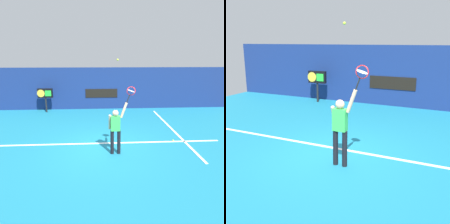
# 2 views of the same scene
# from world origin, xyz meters

# --- Properties ---
(ground_plane) EXTENTS (18.00, 18.00, 0.00)m
(ground_plane) POSITION_xyz_m (0.00, 0.00, 0.00)
(ground_plane) COLOR teal
(back_wall) EXTENTS (18.00, 0.20, 2.85)m
(back_wall) POSITION_xyz_m (0.00, 6.50, 1.43)
(back_wall) COLOR navy
(back_wall) RESTS_ON ground_plane
(sponsor_banner_center) EXTENTS (2.20, 0.03, 0.60)m
(sponsor_banner_center) POSITION_xyz_m (0.00, 6.38, 1.11)
(sponsor_banner_center) COLOR black
(court_baseline) EXTENTS (10.00, 0.10, 0.01)m
(court_baseline) POSITION_xyz_m (0.00, 0.42, 0.01)
(court_baseline) COLOR white
(court_baseline) RESTS_ON ground_plane
(tennis_player) EXTENTS (0.68, 0.31, 1.97)m
(tennis_player) POSITION_xyz_m (0.45, -0.52, 1.01)
(tennis_player) COLOR black
(tennis_player) RESTS_ON ground_plane
(tennis_racket) EXTENTS (0.40, 0.27, 0.63)m
(tennis_racket) POSITION_xyz_m (0.98, -0.52, 2.34)
(tennis_racket) COLOR black
(tennis_ball) EXTENTS (0.07, 0.07, 0.07)m
(tennis_ball) POSITION_xyz_m (0.52, -0.45, 3.43)
(tennis_ball) COLOR #CCE033
(scoreboard_clock) EXTENTS (0.96, 0.20, 1.57)m
(scoreboard_clock) POSITION_xyz_m (-3.65, 5.68, 1.21)
(scoreboard_clock) COLOR black
(scoreboard_clock) RESTS_ON ground_plane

